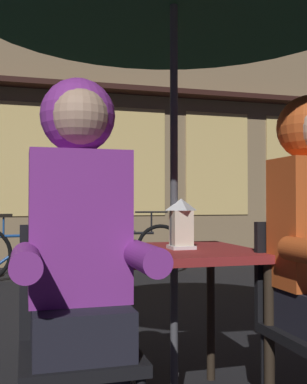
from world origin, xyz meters
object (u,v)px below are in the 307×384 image
person_left_hooded (80,233)px  bicycle_third (27,252)px  bicycle_fourth (122,248)px  lantern (181,222)px  chair_left (78,333)px  cafe_table (174,271)px

person_left_hooded → bicycle_third: person_left_hooded is taller
bicycle_fourth → person_left_hooded: bearing=-103.7°
lantern → bicycle_third: lantern is taller
chair_left → person_left_hooded: (-0.00, -0.06, 0.36)m
cafe_table → bicycle_fourth: bicycle_fourth is taller
lantern → bicycle_fourth: 4.10m
lantern → bicycle_third: size_ratio=0.14×
chair_left → person_left_hooded: 0.36m
bicycle_third → chair_left: bearing=-88.1°
person_left_hooded → bicycle_fourth: (1.08, 4.44, -0.50)m
cafe_table → chair_left: size_ratio=0.85×
lantern → person_left_hooded: person_left_hooded is taller
bicycle_third → bicycle_fourth: (1.22, 0.11, 0.00)m
cafe_table → lantern: 0.23m
lantern → bicycle_third: (-0.65, 3.92, -0.51)m
cafe_table → person_left_hooded: size_ratio=0.53×
cafe_table → bicycle_third: (-0.62, 3.90, -0.29)m
chair_left → bicycle_third: bearing=91.9°
bicycle_fourth → chair_left: bearing=-103.8°
lantern → bicycle_third: bearing=99.4°
lantern → chair_left: size_ratio=0.27×
cafe_table → bicycle_fourth: bearing=81.5°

